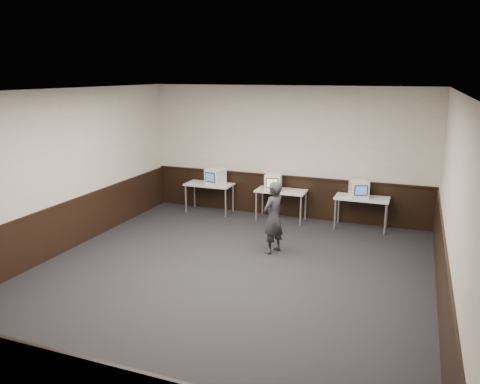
# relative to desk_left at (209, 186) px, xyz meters

# --- Properties ---
(floor) EXTENTS (8.00, 8.00, 0.00)m
(floor) POSITION_rel_desk_left_xyz_m (1.90, -3.60, -0.68)
(floor) COLOR black
(floor) RESTS_ON ground
(ceiling) EXTENTS (8.00, 8.00, 0.00)m
(ceiling) POSITION_rel_desk_left_xyz_m (1.90, -3.60, 2.52)
(ceiling) COLOR white
(ceiling) RESTS_ON back_wall
(back_wall) EXTENTS (7.00, 0.00, 7.00)m
(back_wall) POSITION_rel_desk_left_xyz_m (1.90, 0.40, 0.92)
(back_wall) COLOR beige
(back_wall) RESTS_ON ground
(front_wall) EXTENTS (7.00, 0.00, 7.00)m
(front_wall) POSITION_rel_desk_left_xyz_m (1.90, -7.60, 0.92)
(front_wall) COLOR beige
(front_wall) RESTS_ON ground
(left_wall) EXTENTS (0.00, 8.00, 8.00)m
(left_wall) POSITION_rel_desk_left_xyz_m (-1.60, -3.60, 0.92)
(left_wall) COLOR beige
(left_wall) RESTS_ON ground
(right_wall) EXTENTS (0.00, 8.00, 8.00)m
(right_wall) POSITION_rel_desk_left_xyz_m (5.40, -3.60, 0.92)
(right_wall) COLOR beige
(right_wall) RESTS_ON ground
(wainscot_back) EXTENTS (6.98, 0.04, 1.00)m
(wainscot_back) POSITION_rel_desk_left_xyz_m (1.90, 0.38, -0.18)
(wainscot_back) COLOR black
(wainscot_back) RESTS_ON back_wall
(wainscot_left) EXTENTS (0.04, 7.98, 1.00)m
(wainscot_left) POSITION_rel_desk_left_xyz_m (-1.58, -3.60, -0.18)
(wainscot_left) COLOR black
(wainscot_left) RESTS_ON left_wall
(wainscot_right) EXTENTS (0.04, 7.98, 1.00)m
(wainscot_right) POSITION_rel_desk_left_xyz_m (5.38, -3.60, -0.18)
(wainscot_right) COLOR black
(wainscot_right) RESTS_ON right_wall
(wainscot_rail) EXTENTS (6.98, 0.06, 0.04)m
(wainscot_rail) POSITION_rel_desk_left_xyz_m (1.90, 0.36, 0.34)
(wainscot_rail) COLOR black
(wainscot_rail) RESTS_ON wainscot_back
(desk_left) EXTENTS (1.20, 0.60, 0.75)m
(desk_left) POSITION_rel_desk_left_xyz_m (0.00, 0.00, 0.00)
(desk_left) COLOR silver
(desk_left) RESTS_ON ground
(desk_center) EXTENTS (1.20, 0.60, 0.75)m
(desk_center) POSITION_rel_desk_left_xyz_m (1.90, 0.00, 0.00)
(desk_center) COLOR silver
(desk_center) RESTS_ON ground
(desk_right) EXTENTS (1.20, 0.60, 0.75)m
(desk_right) POSITION_rel_desk_left_xyz_m (3.80, 0.00, 0.00)
(desk_right) COLOR silver
(desk_right) RESTS_ON ground
(emac_left) EXTENTS (0.50, 0.51, 0.41)m
(emac_left) POSITION_rel_desk_left_xyz_m (0.19, -0.03, 0.27)
(emac_left) COLOR white
(emac_left) RESTS_ON desk_left
(emac_center) EXTENTS (0.45, 0.47, 0.39)m
(emac_center) POSITION_rel_desk_left_xyz_m (1.71, -0.05, 0.27)
(emac_center) COLOR white
(emac_center) RESTS_ON desk_center
(emac_right) EXTENTS (0.50, 0.51, 0.39)m
(emac_right) POSITION_rel_desk_left_xyz_m (3.72, -0.04, 0.27)
(emac_right) COLOR white
(emac_right) RESTS_ON desk_right
(person) EXTENTS (0.52, 0.62, 1.45)m
(person) POSITION_rel_desk_left_xyz_m (2.34, -2.11, 0.04)
(person) COLOR #26272C
(person) RESTS_ON ground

